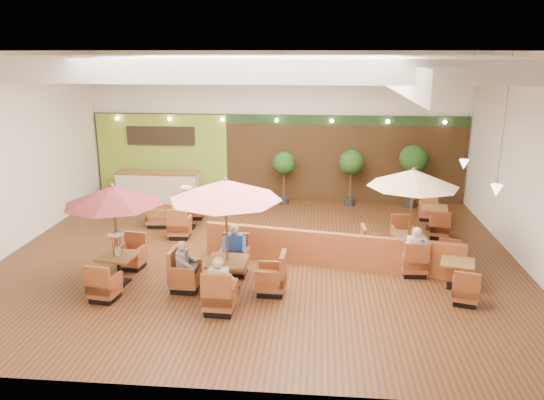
# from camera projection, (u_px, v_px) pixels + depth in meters

# --- Properties ---
(room) EXTENTS (14.04, 14.00, 5.52)m
(room) POSITION_uv_depth(u_px,v_px,m) (272.00, 120.00, 14.84)
(room) COLOR #381E0F
(room) RESTS_ON ground
(service_counter) EXTENTS (3.00, 0.75, 1.18)m
(service_counter) POSITION_uv_depth(u_px,v_px,m) (158.00, 187.00, 19.80)
(service_counter) COLOR beige
(service_counter) RESTS_ON ground
(booth_divider) EXTENTS (6.73, 1.38, 0.94)m
(booth_divider) POSITION_uv_depth(u_px,v_px,m) (329.00, 250.00, 13.89)
(booth_divider) COLOR brown
(booth_divider) RESTS_ON ground
(table_0) EXTENTS (2.33, 2.52, 2.53)m
(table_0) POSITION_uv_depth(u_px,v_px,m) (114.00, 209.00, 12.52)
(table_0) COLOR brown
(table_0) RESTS_ON ground
(table_1) EXTENTS (2.74, 2.74, 2.79)m
(table_1) POSITION_uv_depth(u_px,v_px,m) (226.00, 216.00, 12.05)
(table_1) COLOR brown
(table_1) RESTS_ON ground
(table_2) EXTENTS (2.47, 2.55, 2.60)m
(table_2) POSITION_uv_depth(u_px,v_px,m) (410.00, 194.00, 13.90)
(table_2) COLOR brown
(table_2) RESTS_ON ground
(table_3) EXTENTS (1.79, 2.65, 1.56)m
(table_3) POSITION_uv_depth(u_px,v_px,m) (179.00, 214.00, 17.00)
(table_3) COLOR brown
(table_3) RESTS_ON ground
(table_4) EXTENTS (0.93, 2.38, 0.85)m
(table_4) POSITION_uv_depth(u_px,v_px,m) (456.00, 275.00, 12.70)
(table_4) COLOR brown
(table_4) RESTS_ON ground
(table_5) EXTENTS (0.94, 2.48, 0.90)m
(table_5) POSITION_uv_depth(u_px,v_px,m) (434.00, 218.00, 16.92)
(table_5) COLOR brown
(table_5) RESTS_ON ground
(topiary_0) EXTENTS (0.85, 0.85, 1.97)m
(topiary_0) POSITION_uv_depth(u_px,v_px,m) (284.00, 165.00, 19.34)
(topiary_0) COLOR black
(topiary_0) RESTS_ON ground
(topiary_1) EXTENTS (0.89, 0.89, 2.07)m
(topiary_1) POSITION_uv_depth(u_px,v_px,m) (351.00, 164.00, 19.11)
(topiary_1) COLOR black
(topiary_1) RESTS_ON ground
(topiary_2) EXTENTS (0.98, 0.98, 2.28)m
(topiary_2) POSITION_uv_depth(u_px,v_px,m) (413.00, 161.00, 18.88)
(topiary_2) COLOR black
(topiary_2) RESTS_ON ground
(diner_0) EXTENTS (0.43, 0.35, 0.85)m
(diner_0) POSITION_uv_depth(u_px,v_px,m) (219.00, 279.00, 11.37)
(diner_0) COLOR silver
(diner_0) RESTS_ON ground
(diner_1) EXTENTS (0.44, 0.37, 0.86)m
(diner_1) POSITION_uv_depth(u_px,v_px,m) (234.00, 246.00, 13.33)
(diner_1) COLOR #2651A6
(diner_1) RESTS_ON ground
(diner_2) EXTENTS (0.30, 0.38, 0.77)m
(diner_2) POSITION_uv_depth(u_px,v_px,m) (184.00, 261.00, 12.44)
(diner_2) COLOR gray
(diner_2) RESTS_ON ground
(diner_3) EXTENTS (0.39, 0.32, 0.79)m
(diner_3) POSITION_uv_depth(u_px,v_px,m) (415.00, 247.00, 13.29)
(diner_3) COLOR #2651A6
(diner_3) RESTS_ON ground
(diner_4) EXTENTS (0.45, 0.39, 0.84)m
(diner_4) POSITION_uv_depth(u_px,v_px,m) (415.00, 246.00, 13.29)
(diner_4) COLOR silver
(diner_4) RESTS_ON ground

